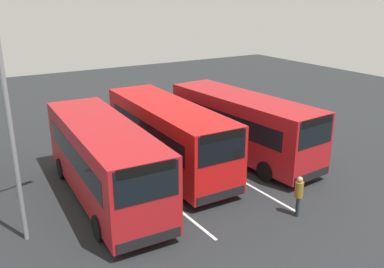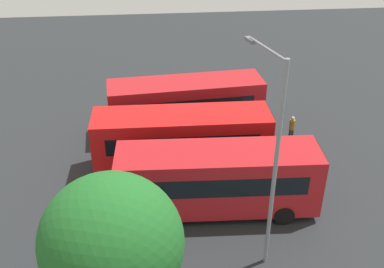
% 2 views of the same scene
% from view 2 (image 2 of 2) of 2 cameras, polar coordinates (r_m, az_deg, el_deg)
% --- Properties ---
extents(ground_plane, '(60.05, 60.05, 0.00)m').
position_cam_2_polar(ground_plane, '(24.97, 0.48, -3.75)').
color(ground_plane, '#232628').
extents(bus_far_left, '(9.29, 2.91, 3.22)m').
position_cam_2_polar(bus_far_left, '(20.86, 3.33, -5.63)').
color(bus_far_left, '#AD191E').
rests_on(bus_far_left, ground).
extents(bus_center_left, '(9.24, 2.75, 3.22)m').
position_cam_2_polar(bus_center_left, '(23.80, -1.20, -0.60)').
color(bus_center_left, red).
rests_on(bus_center_left, ground).
extents(bus_center_right, '(9.35, 3.19, 3.22)m').
position_cam_2_polar(bus_center_right, '(27.37, -0.70, 3.81)').
color(bus_center_right, '#AD191E').
rests_on(bus_center_right, ground).
extents(pedestrian, '(0.45, 0.45, 1.63)m').
position_cam_2_polar(pedestrian, '(27.17, 12.43, 0.89)').
color(pedestrian, '#232833').
rests_on(pedestrian, ground).
extents(street_lamp, '(0.93, 2.76, 8.84)m').
position_cam_2_polar(street_lamp, '(16.69, 10.10, -2.57)').
color(street_lamp, gray).
rests_on(street_lamp, ground).
extents(depot_tree, '(4.46, 4.02, 6.46)m').
position_cam_2_polar(depot_tree, '(14.48, -10.00, -13.44)').
color(depot_tree, '#4C3823').
rests_on(depot_tree, ground).
extents(lane_stripe_outer_left, '(11.27, 0.43, 0.01)m').
position_cam_2_polar(lane_stripe_outer_left, '(23.43, 0.97, -6.34)').
color(lane_stripe_outer_left, silver).
rests_on(lane_stripe_outer_left, ground).
extents(lane_stripe_inner_left, '(11.27, 0.43, 0.01)m').
position_cam_2_polar(lane_stripe_inner_left, '(26.56, 0.06, -1.44)').
color(lane_stripe_inner_left, silver).
rests_on(lane_stripe_inner_left, ground).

